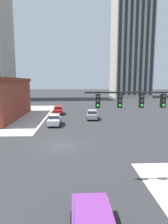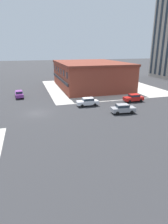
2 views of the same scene
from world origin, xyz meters
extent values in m
plane|color=#2D2D30|center=(0.00, 0.00, 0.00)|extent=(320.00, 320.00, 0.00)
cylinder|color=black|center=(5.27, -7.83, 6.08)|extent=(6.56, 0.12, 0.12)
cube|color=black|center=(7.12, -7.83, 5.53)|extent=(0.28, 0.28, 0.90)
sphere|color=#282828|center=(7.12, -7.99, 5.81)|extent=(0.18, 0.18, 0.18)
sphere|color=#282828|center=(7.12, -7.99, 5.53)|extent=(0.18, 0.18, 0.18)
sphere|color=green|center=(7.12, -7.99, 5.25)|extent=(0.18, 0.18, 0.18)
cube|color=black|center=(5.69, -7.83, 5.53)|extent=(0.28, 0.28, 0.90)
sphere|color=#282828|center=(5.69, -7.99, 5.81)|extent=(0.18, 0.18, 0.18)
sphere|color=#282828|center=(5.69, -7.99, 5.53)|extent=(0.18, 0.18, 0.18)
sphere|color=green|center=(5.69, -7.99, 5.25)|extent=(0.18, 0.18, 0.18)
cube|color=black|center=(4.27, -7.83, 5.53)|extent=(0.28, 0.28, 0.90)
sphere|color=#282828|center=(4.27, -7.99, 5.81)|extent=(0.18, 0.18, 0.18)
sphere|color=#282828|center=(4.27, -7.99, 5.53)|extent=(0.18, 0.18, 0.18)
sphere|color=green|center=(4.27, -7.99, 5.25)|extent=(0.18, 0.18, 0.18)
cube|color=black|center=(2.84, -7.83, 5.53)|extent=(0.28, 0.28, 0.90)
sphere|color=#282828|center=(2.84, -7.99, 5.81)|extent=(0.18, 0.18, 0.18)
sphere|color=#282828|center=(2.84, -7.99, 5.53)|extent=(0.18, 0.18, 0.18)
sphere|color=green|center=(2.84, -7.99, 5.25)|extent=(0.18, 0.18, 0.18)
cube|color=#99999E|center=(4.50, 15.06, 0.70)|extent=(2.13, 4.53, 0.76)
cube|color=#99999E|center=(4.48, 14.91, 1.38)|extent=(1.67, 2.23, 0.60)
cube|color=#232D38|center=(4.48, 14.91, 1.38)|extent=(1.71, 2.32, 0.40)
cylinder|color=black|center=(3.78, 16.49, 0.32)|extent=(0.27, 0.66, 0.64)
cylinder|color=black|center=(5.45, 16.35, 0.32)|extent=(0.27, 0.66, 0.64)
cylinder|color=black|center=(3.55, 13.78, 0.32)|extent=(0.27, 0.66, 0.64)
cylinder|color=black|center=(5.21, 13.63, 0.32)|extent=(0.27, 0.66, 0.64)
cube|color=red|center=(-2.16, 21.01, 0.70)|extent=(1.87, 4.44, 0.76)
cube|color=red|center=(-2.16, 21.16, 1.38)|extent=(1.55, 2.15, 0.60)
cube|color=#232D38|center=(-2.16, 21.16, 1.38)|extent=(1.59, 2.24, 0.40)
cylinder|color=black|center=(-1.29, 19.67, 0.32)|extent=(0.24, 0.65, 0.64)
cylinder|color=black|center=(-2.96, 19.63, 0.32)|extent=(0.24, 0.65, 0.64)
cylinder|color=black|center=(-1.36, 22.40, 0.32)|extent=(0.24, 0.65, 0.64)
cylinder|color=black|center=(-3.03, 22.35, 0.32)|extent=(0.24, 0.65, 0.64)
cube|color=#7A3389|center=(2.07, -13.39, 1.38)|extent=(1.51, 2.12, 0.60)
cube|color=#232D38|center=(2.07, -13.39, 1.38)|extent=(1.54, 2.21, 0.40)
cylinder|color=black|center=(1.22, -11.88, 0.32)|extent=(0.22, 0.64, 0.64)
cylinder|color=black|center=(2.90, -11.87, 0.32)|extent=(0.22, 0.64, 0.64)
cube|color=silver|center=(-1.85, 10.20, 0.70)|extent=(1.77, 4.41, 0.76)
cube|color=silver|center=(-1.85, 10.35, 1.38)|extent=(1.50, 2.12, 0.60)
cube|color=#232D38|center=(-1.85, 10.35, 1.38)|extent=(1.54, 2.20, 0.40)
cylinder|color=black|center=(-1.02, 8.84, 0.32)|extent=(0.22, 0.64, 0.64)
cylinder|color=black|center=(-2.70, 8.84, 0.32)|extent=(0.22, 0.64, 0.64)
cylinder|color=black|center=(-1.01, 11.57, 0.32)|extent=(0.22, 0.64, 0.64)
cylinder|color=black|center=(-2.69, 11.57, 0.32)|extent=(0.22, 0.64, 0.64)
cube|color=#B2A899|center=(25.79, 67.68, 36.20)|extent=(15.29, 15.26, 72.40)
cube|color=#1E2833|center=(19.24, 60.00, 36.20)|extent=(1.20, 0.10, 69.50)
cube|color=#1E2833|center=(21.43, 60.00, 36.20)|extent=(1.20, 0.10, 69.50)
cube|color=#1E2833|center=(23.61, 60.00, 36.20)|extent=(1.20, 0.10, 69.50)
cube|color=#1E2833|center=(25.79, 60.00, 36.20)|extent=(1.20, 0.10, 69.50)
cube|color=#1E2833|center=(27.98, 60.00, 36.20)|extent=(1.20, 0.10, 69.50)
cube|color=#1E2833|center=(30.16, 60.00, 36.20)|extent=(1.20, 0.10, 69.50)
cube|color=#1E2833|center=(32.35, 60.00, 36.20)|extent=(1.20, 0.10, 69.50)
camera|label=1|loc=(1.36, -20.53, 6.76)|focal=31.88mm
camera|label=2|loc=(35.32, -1.51, 11.47)|focal=31.48mm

